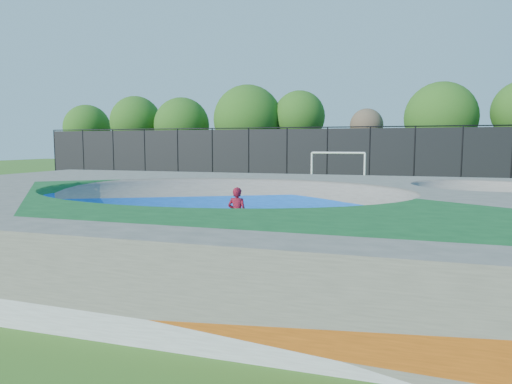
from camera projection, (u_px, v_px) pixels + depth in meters
The scene contains 7 objects.
ground at pixel (221, 239), 13.35m from camera, with size 120.00×120.00×0.00m, color #32611B.
skate_deck at pixel (221, 214), 13.28m from camera, with size 22.00×14.00×1.50m, color gray.
skater at pixel (237, 214), 13.16m from camera, with size 0.57×0.37×1.55m, color red.
skateboard at pixel (237, 239), 13.24m from camera, with size 0.78×0.22×0.05m, color black.
soccer_goal at pixel (338, 163), 28.99m from camera, with size 3.47×0.12×2.29m.
fence at pixel (327, 154), 33.09m from camera, with size 48.09×0.09×4.04m.
treeline at pixel (346, 118), 37.14m from camera, with size 52.61×7.38×8.61m.
Camera 1 is at (4.86, -12.25, 2.78)m, focal length 32.00 mm.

